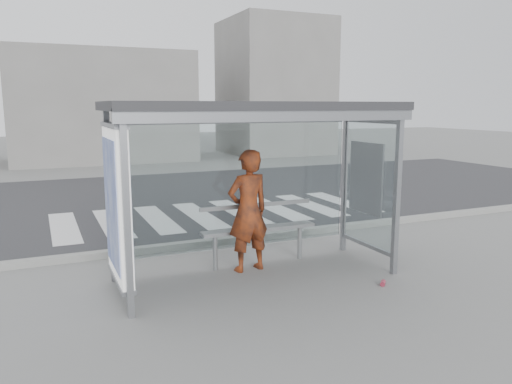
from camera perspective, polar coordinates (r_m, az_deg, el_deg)
ground at (r=7.66m, az=0.10°, el=-9.71°), size 80.00×80.00×0.00m
road at (r=14.14m, az=-11.47°, el=-0.77°), size 30.00×10.00×0.01m
curb at (r=9.38m, az=-4.76°, el=-5.67°), size 30.00×0.18×0.12m
crosswalk at (r=12.05m, az=-4.23°, el=-2.45°), size 7.55×3.00×0.00m
bus_shelter at (r=7.16m, az=-2.82°, el=5.18°), size 4.25×1.65×2.62m
building_center at (r=24.77m, az=-17.26°, el=9.29°), size 8.00×5.00×5.00m
building_right at (r=27.35m, az=2.10°, el=11.83°), size 5.00×5.00×7.00m
person at (r=7.73m, az=-0.90°, el=-2.17°), size 0.75×0.55×1.91m
bench at (r=8.11m, az=0.31°, el=-4.24°), size 1.94×0.24×1.00m
soda_can at (r=7.55m, az=14.31°, el=-10.05°), size 0.14×0.14×0.07m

